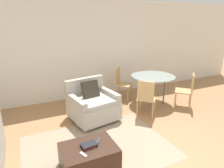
# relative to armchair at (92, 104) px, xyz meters

# --- Properties ---
(ground_plane) EXTENTS (20.00, 20.00, 0.00)m
(ground_plane) POSITION_rel_armchair_xyz_m (0.27, -1.88, -0.35)
(ground_plane) COLOR #A3754C
(wall_back) EXTENTS (12.00, 0.06, 2.75)m
(wall_back) POSITION_rel_armchair_xyz_m (0.27, 1.48, 1.02)
(wall_back) COLOR white
(wall_back) RESTS_ON ground_plane
(area_rug) EXTENTS (2.55, 1.86, 0.01)m
(area_rug) POSITION_rel_armchair_xyz_m (-0.30, -1.08, -0.35)
(area_rug) COLOR gray
(area_rug) RESTS_ON ground_plane
(armchair) EXTENTS (1.10, 1.07, 0.90)m
(armchair) POSITION_rel_armchair_xyz_m (0.00, 0.00, 0.00)
(armchair) COLOR #B2ADA3
(armchair) RESTS_ON ground_plane
(ottoman) EXTENTS (0.83, 0.61, 0.38)m
(ottoman) POSITION_rel_armchair_xyz_m (-0.61, -1.52, -0.14)
(ottoman) COLOR #382319
(ottoman) RESTS_ON ground_plane
(book_stack) EXTENTS (0.25, 0.20, 0.05)m
(book_stack) POSITION_rel_armchair_xyz_m (-0.60, -1.51, 0.05)
(book_stack) COLOR #B72D28
(book_stack) RESTS_ON ottoman
(tv_remote_primary) EXTENTS (0.13, 0.15, 0.01)m
(tv_remote_primary) POSITION_rel_armchair_xyz_m (-0.41, -1.43, 0.03)
(tv_remote_primary) COLOR #333338
(tv_remote_primary) RESTS_ON ottoman
(tv_remote_secondary) EXTENTS (0.08, 0.14, 0.01)m
(tv_remote_secondary) POSITION_rel_armchair_xyz_m (-0.73, -1.67, 0.03)
(tv_remote_secondary) COLOR #B7B7BC
(tv_remote_secondary) RESTS_ON ottoman
(dining_table) EXTENTS (1.16, 1.16, 0.77)m
(dining_table) POSITION_rel_armchair_xyz_m (1.80, 0.21, 0.34)
(dining_table) COLOR #8C9E99
(dining_table) RESTS_ON ground_plane
(dining_chair_near_left) EXTENTS (0.59, 0.59, 0.90)m
(dining_chair_near_left) POSITION_rel_armchair_xyz_m (1.17, -0.43, 0.16)
(dining_chair_near_left) COLOR tan
(dining_chair_near_left) RESTS_ON ground_plane
(dining_chair_near_right) EXTENTS (0.59, 0.59, 0.90)m
(dining_chair_near_right) POSITION_rel_armchair_xyz_m (2.44, -0.43, 0.16)
(dining_chair_near_right) COLOR tan
(dining_chair_near_right) RESTS_ON ground_plane
(dining_chair_far_left) EXTENTS (0.59, 0.59, 0.90)m
(dining_chair_far_left) POSITION_rel_armchair_xyz_m (1.17, 0.84, 0.16)
(dining_chair_far_left) COLOR tan
(dining_chair_far_left) RESTS_ON ground_plane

